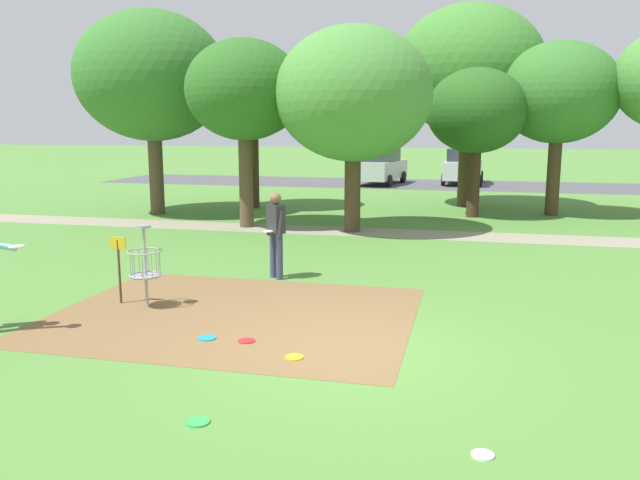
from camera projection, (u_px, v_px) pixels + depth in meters
ground_plane at (349, 351)px, 8.56m from camera, size 160.00×160.00×0.00m
dirt_tee_pad at (234, 314)px, 10.21m from camera, size 5.73×4.59×0.01m
disc_golf_basket at (142, 263)px, 10.53m from camera, size 0.98×0.58×1.39m
player_foreground_watching at (276, 230)px, 12.45m from camera, size 0.47×0.45×1.71m
frisbee_near_basket at (294, 357)px, 8.29m from camera, size 0.25×0.25×0.02m
frisbee_by_tee at (207, 338)px, 9.04m from camera, size 0.26×0.26×0.02m
frisbee_mid_grass at (247, 341)px, 8.92m from camera, size 0.24×0.24×0.02m
frisbee_far_left at (198, 422)px, 6.49m from camera, size 0.24×0.24×0.02m
frisbee_far_right at (483, 455)px, 5.83m from camera, size 0.21×0.21×0.02m
tree_near_left at (353, 95)px, 17.55m from camera, size 4.38×4.38×5.73m
tree_near_right at (469, 70)px, 23.01m from camera, size 5.44×5.44×7.32m
tree_mid_center at (252, 91)px, 22.74m from camera, size 3.92×3.92×5.90m
tree_mid_right at (244, 91)px, 18.36m from camera, size 3.43×3.43×5.48m
tree_far_left at (152, 77)px, 21.04m from camera, size 5.04×5.04×6.76m
tree_far_center at (559, 93)px, 20.80m from camera, size 3.91×3.91×5.73m
tree_far_right at (477, 112)px, 20.50m from camera, size 3.22×3.22×4.84m
parking_lot_strip at (442, 185)px, 32.58m from camera, size 36.00×6.00×0.01m
parked_car_leftmost at (380, 166)px, 32.67m from camera, size 2.46×4.43×1.84m
parked_car_center_left at (463, 166)px, 32.86m from camera, size 2.09×4.26×1.84m
gravel_path at (414, 234)px, 17.76m from camera, size 40.00×1.56×0.00m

